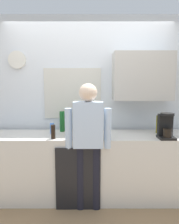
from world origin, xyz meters
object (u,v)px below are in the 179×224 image
(bottle_red_vinegar, at_px, (68,127))
(bottle_olive_oil, at_px, (158,124))
(bottle_amber_beer, at_px, (97,129))
(bottle_clear_soda, at_px, (84,126))
(dish_soap, at_px, (52,128))
(person_at_sink, at_px, (88,136))
(bottle_dark_sauce, at_px, (53,132))
(bottle_green_wine, at_px, (62,121))
(coffee_maker, at_px, (166,127))

(bottle_red_vinegar, relative_size, bottle_olive_oil, 0.88)
(bottle_amber_beer, bearing_deg, bottle_clear_soda, 164.23)
(bottle_olive_oil, bearing_deg, bottle_clear_soda, -169.12)
(bottle_olive_oil, distance_m, dish_soap, 1.50)
(dish_soap, xyz_separation_m, person_at_sink, (0.51, -0.35, -0.03))
(bottle_dark_sauce, xyz_separation_m, person_at_sink, (0.45, -0.07, -0.04))
(bottle_amber_beer, bearing_deg, bottle_dark_sauce, -172.42)
(bottle_amber_beer, distance_m, person_at_sink, 0.20)
(bottle_dark_sauce, bearing_deg, bottle_clear_soda, 17.19)
(bottle_olive_oil, bearing_deg, dish_soap, -178.23)
(bottle_dark_sauce, bearing_deg, bottle_green_wine, 81.51)
(bottle_olive_oil, height_order, person_at_sink, person_at_sink)
(bottle_clear_soda, bearing_deg, bottle_green_wine, 137.91)
(coffee_maker, xyz_separation_m, bottle_amber_beer, (-0.89, 0.04, -0.03))
(bottle_olive_oil, xyz_separation_m, dish_soap, (-1.50, -0.05, -0.05))
(bottle_red_vinegar, height_order, bottle_olive_oil, bottle_olive_oil)
(bottle_clear_soda, distance_m, bottle_green_wine, 0.44)
(bottle_red_vinegar, distance_m, bottle_amber_beer, 0.43)
(coffee_maker, distance_m, bottle_amber_beer, 0.89)
(bottle_amber_beer, relative_size, bottle_olive_oil, 0.92)
(bottle_olive_oil, height_order, dish_soap, bottle_olive_oil)
(coffee_maker, height_order, dish_soap, coffee_maker)
(bottle_red_vinegar, xyz_separation_m, bottle_olive_oil, (1.28, 0.10, 0.01))
(bottle_amber_beer, xyz_separation_m, person_at_sink, (-0.11, -0.15, -0.07))
(coffee_maker, bearing_deg, bottle_clear_soda, 175.08)
(coffee_maker, bearing_deg, bottle_olive_oil, 90.68)
(bottle_clear_soda, height_order, bottle_green_wine, bottle_green_wine)
(bottle_clear_soda, bearing_deg, bottle_red_vinegar, 155.83)
(bottle_clear_soda, height_order, bottle_dark_sauce, bottle_clear_soda)
(bottle_red_vinegar, bearing_deg, coffee_maker, -8.62)
(bottle_clear_soda, distance_m, bottle_olive_oil, 1.07)
(coffee_maker, relative_size, bottle_red_vinegar, 1.50)
(coffee_maker, distance_m, bottle_olive_oil, 0.29)
(coffee_maker, distance_m, bottle_dark_sauce, 1.44)
(bottle_red_vinegar, height_order, bottle_clear_soda, bottle_clear_soda)
(dish_soap, bearing_deg, bottle_clear_soda, -18.98)
(bottle_red_vinegar, relative_size, bottle_dark_sauce, 1.22)
(bottle_red_vinegar, distance_m, dish_soap, 0.23)
(bottle_olive_oil, bearing_deg, bottle_dark_sauce, -167.38)
(dish_soap, bearing_deg, bottle_amber_beer, -18.13)
(bottle_amber_beer, bearing_deg, bottle_red_vinegar, 159.21)
(bottle_olive_oil, bearing_deg, bottle_green_wine, 176.07)
(bottle_clear_soda, relative_size, bottle_olive_oil, 1.12)
(bottle_dark_sauce, height_order, dish_soap, same)
(bottle_clear_soda, bearing_deg, coffee_maker, -4.92)
(bottle_clear_soda, bearing_deg, dish_soap, 161.02)
(bottle_clear_soda, height_order, bottle_amber_beer, bottle_clear_soda)
(bottle_dark_sauce, bearing_deg, bottle_amber_beer, 7.58)
(coffee_maker, distance_m, dish_soap, 1.52)
(bottle_clear_soda, distance_m, bottle_dark_sauce, 0.41)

